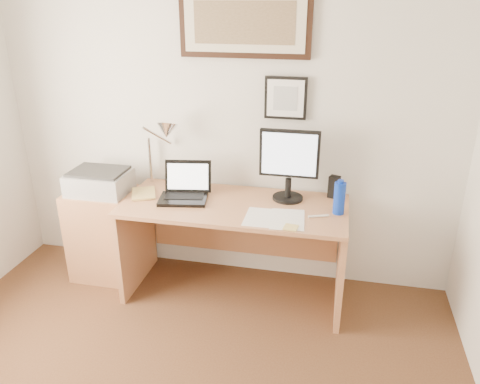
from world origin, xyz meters
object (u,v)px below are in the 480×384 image
(water_bottle, at_px, (339,198))
(printer, at_px, (99,181))
(side_cabinet, at_px, (105,234))
(laptop, at_px, (185,191))
(desk, at_px, (237,228))
(lcd_monitor, at_px, (289,162))
(book, at_px, (132,195))

(water_bottle, distance_m, printer, 1.79)
(side_cabinet, height_order, laptop, laptop)
(desk, bearing_deg, lcd_monitor, 11.70)
(laptop, height_order, printer, laptop)
(desk, height_order, laptop, laptop)
(side_cabinet, relative_size, water_bottle, 3.27)
(side_cabinet, bearing_deg, printer, -33.32)
(side_cabinet, xyz_separation_m, lcd_monitor, (1.43, 0.11, 0.68))
(water_bottle, xyz_separation_m, lcd_monitor, (-0.37, 0.16, 0.18))
(book, xyz_separation_m, desk, (0.77, 0.10, -0.24))
(side_cabinet, xyz_separation_m, desk, (1.07, 0.04, 0.15))
(laptop, bearing_deg, lcd_monitor, 10.32)
(desk, height_order, lcd_monitor, lcd_monitor)
(water_bottle, xyz_separation_m, desk, (-0.73, 0.09, -0.35))
(lcd_monitor, bearing_deg, desk, -168.30)
(desk, relative_size, lcd_monitor, 3.08)
(printer, bearing_deg, book, -10.92)
(printer, bearing_deg, water_bottle, -1.33)
(desk, bearing_deg, printer, -177.63)
(lcd_monitor, bearing_deg, laptop, -169.68)
(water_bottle, bearing_deg, printer, 178.67)
(side_cabinet, height_order, desk, desk)
(side_cabinet, xyz_separation_m, printer, (0.01, -0.01, 0.45))
(desk, bearing_deg, book, -172.75)
(laptop, relative_size, printer, 0.85)
(side_cabinet, relative_size, lcd_monitor, 1.40)
(water_bottle, bearing_deg, book, -179.50)
(side_cabinet, height_order, lcd_monitor, lcd_monitor)
(lcd_monitor, bearing_deg, water_bottle, -23.71)
(laptop, bearing_deg, desk, 8.96)
(water_bottle, xyz_separation_m, book, (-1.50, -0.01, -0.10))
(side_cabinet, height_order, book, book)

